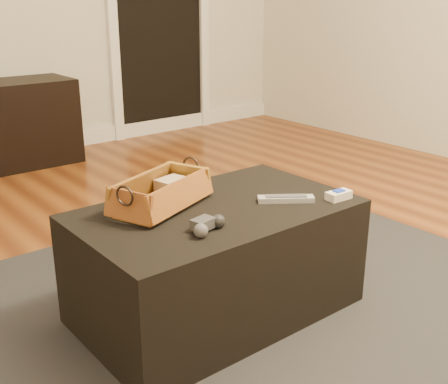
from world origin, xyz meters
TOP-DOWN VIEW (x-y plane):
  - floor at (0.00, 0.00)m, footprint 5.00×5.50m
  - baseboard at (0.00, 2.73)m, footprint 5.00×0.04m
  - doorway_opening at (1.30, 2.73)m, footprint 0.82×0.02m
  - door_jamb_left at (0.85, 2.72)m, footprint 0.08×0.05m
  - door_jamb_right at (1.75, 2.72)m, footprint 0.08×0.05m
  - area_rug at (-0.20, 0.00)m, footprint 2.60×2.00m
  - ottoman at (-0.20, 0.05)m, footprint 1.00×0.60m
  - tv_remote at (-0.36, 0.16)m, footprint 0.21×0.14m
  - cloth_bundle at (-0.26, 0.25)m, footprint 0.12×0.09m
  - wicker_basket at (-0.34, 0.18)m, footprint 0.44×0.33m
  - game_controller at (-0.35, -0.10)m, footprint 0.15×0.10m
  - silver_remote at (0.04, -0.06)m, footprint 0.19×0.16m
  - cream_gadget at (0.21, -0.17)m, footprint 0.10×0.06m

SIDE VIEW (x-z plane):
  - floor at x=0.00m, z-range -0.01..0.00m
  - area_rug at x=-0.20m, z-range 0.00..0.01m
  - baseboard at x=0.00m, z-range 0.00..0.12m
  - ottoman at x=-0.20m, z-range 0.01..0.43m
  - silver_remote at x=0.04m, z-range 0.43..0.46m
  - cream_gadget at x=0.21m, z-range 0.43..0.47m
  - game_controller at x=-0.35m, z-range 0.43..0.48m
  - tv_remote at x=-0.36m, z-range 0.45..0.47m
  - cloth_bundle at x=-0.26m, z-range 0.45..0.51m
  - wicker_basket at x=-0.34m, z-range 0.41..0.55m
  - doorway_opening at x=1.30m, z-range 0.02..2.02m
  - door_jamb_left at x=0.85m, z-range 0.00..2.04m
  - door_jamb_right at x=1.75m, z-range 0.00..2.04m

